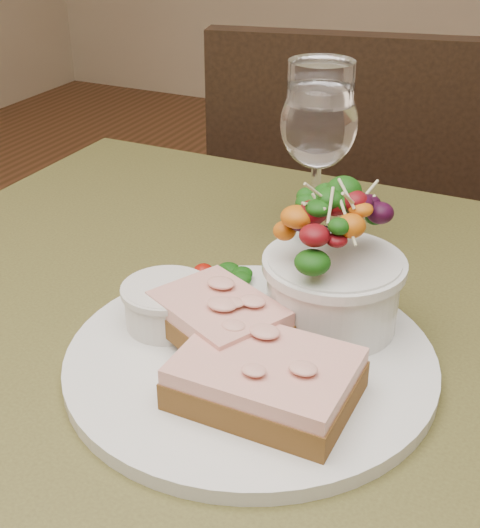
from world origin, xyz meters
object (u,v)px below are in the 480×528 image
at_px(dinner_plate, 251,360).
at_px(sandwich_front, 266,379).
at_px(chair_far, 341,338).
at_px(sandwich_back, 218,318).
at_px(ramekin, 167,303).
at_px(salad_bowl, 334,261).
at_px(wine_glass, 319,129).
at_px(cafe_table, 228,443).

height_order(dinner_plate, sandwich_front, sandwich_front).
xyz_separation_m(chair_far, sandwich_back, (0.11, -0.72, 0.49)).
distance_m(sandwich_front, ramekin, 0.12).
distance_m(sandwich_front, sandwich_back, 0.08).
bearing_deg(chair_far, sandwich_front, 89.69).
bearing_deg(salad_bowl, sandwich_back, -137.75).
relative_size(ramekin, wine_glass, 0.39).
bearing_deg(salad_bowl, dinner_plate, -120.95).
relative_size(cafe_table, chair_far, 0.89).
distance_m(cafe_table, ramekin, 0.14).
xyz_separation_m(cafe_table, sandwich_front, (0.06, -0.06, 0.13)).
distance_m(chair_far, ramekin, 0.87).
distance_m(chair_far, sandwich_front, 0.92).
relative_size(cafe_table, sandwich_back, 6.53).
distance_m(sandwich_front, salad_bowl, 0.12).
bearing_deg(wine_glass, dinner_plate, -81.61).
distance_m(cafe_table, wine_glass, 0.31).
bearing_deg(salad_bowl, sandwich_front, -94.81).
bearing_deg(cafe_table, ramekin, -175.40).
bearing_deg(sandwich_front, salad_bowl, 85.86).
bearing_deg(chair_far, wine_glass, 89.11).
height_order(sandwich_back, wine_glass, wine_glass).
relative_size(salad_bowl, wine_glass, 0.73).
xyz_separation_m(cafe_table, salad_bowl, (0.07, 0.05, 0.17)).
bearing_deg(chair_far, ramekin, 81.79).
bearing_deg(ramekin, dinner_plate, -6.94).
bearing_deg(dinner_plate, sandwich_front, -53.94).
xyz_separation_m(chair_far, dinner_plate, (0.14, -0.72, 0.46)).
distance_m(cafe_table, salad_bowl, 0.19).
xyz_separation_m(dinner_plate, salad_bowl, (0.04, 0.07, 0.07)).
bearing_deg(wine_glass, chair_far, 101.93).
distance_m(chair_far, sandwich_back, 0.88).
bearing_deg(salad_bowl, chair_far, 105.35).
height_order(chair_far, ramekin, chair_far).
bearing_deg(salad_bowl, ramekin, -154.15).
xyz_separation_m(dinner_plate, sandwich_back, (-0.03, 0.00, 0.03)).
height_order(cafe_table, sandwich_back, sandwich_back).
xyz_separation_m(cafe_table, wine_glass, (-0.01, 0.21, 0.22)).
bearing_deg(wine_glass, ramekin, -102.20).
xyz_separation_m(chair_far, salad_bowl, (0.18, -0.65, 0.53)).
distance_m(cafe_table, dinner_plate, 0.11).
distance_m(cafe_table, sandwich_back, 0.14).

